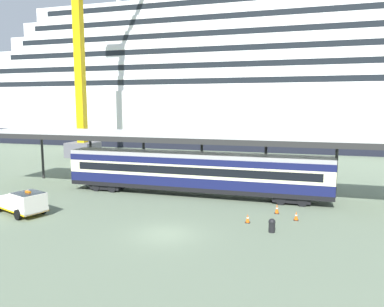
% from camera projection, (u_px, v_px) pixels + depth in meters
% --- Properties ---
extents(ground_plane, '(400.00, 400.00, 0.00)m').
position_uv_depth(ground_plane, '(165.00, 234.00, 24.57)').
color(ground_plane, '#62715B').
extents(cruise_ship, '(173.44, 22.75, 37.32)m').
position_uv_depth(cruise_ship, '(347.00, 82.00, 70.92)').
color(cruise_ship, black).
rests_on(cruise_ship, ground).
extents(platform_canopy, '(45.06, 5.55, 5.93)m').
position_uv_depth(platform_canopy, '(195.00, 136.00, 34.74)').
color(platform_canopy, '#B5B5B5').
rests_on(platform_canopy, ground).
extents(train_carriage, '(25.08, 2.81, 4.11)m').
position_uv_depth(train_carriage, '(194.00, 172.00, 34.77)').
color(train_carriage, black).
rests_on(train_carriage, ground).
extents(service_truck, '(5.58, 3.78, 2.02)m').
position_uv_depth(service_truck, '(23.00, 202.00, 28.99)').
color(service_truck, silver).
rests_on(service_truck, ground).
extents(traffic_cone_near, '(0.36, 0.36, 0.76)m').
position_uv_depth(traffic_cone_near, '(277.00, 209.00, 29.21)').
color(traffic_cone_near, black).
rests_on(traffic_cone_near, ground).
extents(traffic_cone_mid, '(0.36, 0.36, 0.64)m').
position_uv_depth(traffic_cone_mid, '(248.00, 218.00, 26.95)').
color(traffic_cone_mid, black).
rests_on(traffic_cone_mid, ground).
extents(traffic_cone_far, '(0.36, 0.36, 0.70)m').
position_uv_depth(traffic_cone_far, '(296.00, 216.00, 27.50)').
color(traffic_cone_far, black).
rests_on(traffic_cone_far, ground).
extents(dockside_crane, '(12.96, 4.40, 56.65)m').
position_uv_depth(dockside_crane, '(82.00, 50.00, 58.53)').
color(dockside_crane, '#595960').
rests_on(dockside_crane, ground).
extents(quay_bollard, '(0.48, 0.48, 0.96)m').
position_uv_depth(quay_bollard, '(272.00, 225.00, 24.91)').
color(quay_bollard, black).
rests_on(quay_bollard, ground).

